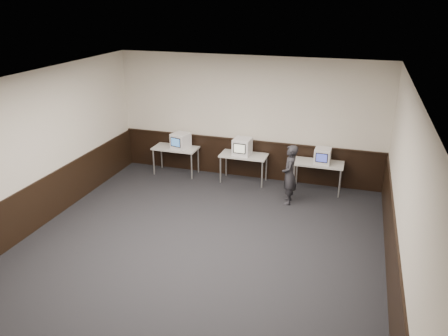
{
  "coord_description": "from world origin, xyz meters",
  "views": [
    {
      "loc": [
        2.66,
        -6.61,
        4.57
      ],
      "look_at": [
        0.09,
        1.6,
        1.15
      ],
      "focal_mm": 35.0,
      "sensor_mm": 36.0,
      "label": 1
    }
  ],
  "objects_px": {
    "desk_left": "(176,150)",
    "emac_left": "(181,141)",
    "desk_center": "(244,157)",
    "desk_right": "(318,165)",
    "emac_center": "(242,147)",
    "emac_right": "(323,156)",
    "person": "(289,175)"
  },
  "relations": [
    {
      "from": "desk_left",
      "to": "emac_center",
      "type": "height_order",
      "value": "emac_center"
    },
    {
      "from": "emac_right",
      "to": "person",
      "type": "relative_size",
      "value": 0.3
    },
    {
      "from": "emac_center",
      "to": "emac_right",
      "type": "relative_size",
      "value": 1.14
    },
    {
      "from": "emac_right",
      "to": "desk_right",
      "type": "bearing_deg",
      "value": 157.94
    },
    {
      "from": "desk_left",
      "to": "emac_left",
      "type": "relative_size",
      "value": 2.28
    },
    {
      "from": "desk_center",
      "to": "emac_center",
      "type": "xyz_separation_m",
      "value": [
        -0.04,
        -0.02,
        0.29
      ]
    },
    {
      "from": "emac_center",
      "to": "person",
      "type": "distance_m",
      "value": 1.65
    },
    {
      "from": "desk_left",
      "to": "emac_left",
      "type": "height_order",
      "value": "emac_left"
    },
    {
      "from": "desk_right",
      "to": "emac_left",
      "type": "distance_m",
      "value": 3.64
    },
    {
      "from": "emac_left",
      "to": "person",
      "type": "bearing_deg",
      "value": -1.61
    },
    {
      "from": "desk_right",
      "to": "desk_center",
      "type": "bearing_deg",
      "value": 180.0
    },
    {
      "from": "emac_center",
      "to": "emac_right",
      "type": "xyz_separation_m",
      "value": [
        2.02,
        -0.02,
        -0.02
      ]
    },
    {
      "from": "emac_right",
      "to": "emac_center",
      "type": "bearing_deg",
      "value": -179.04
    },
    {
      "from": "desk_right",
      "to": "emac_left",
      "type": "bearing_deg",
      "value": -179.64
    },
    {
      "from": "person",
      "to": "desk_left",
      "type": "bearing_deg",
      "value": -111.49
    },
    {
      "from": "desk_right",
      "to": "emac_right",
      "type": "xyz_separation_m",
      "value": [
        0.08,
        -0.04,
        0.26
      ]
    },
    {
      "from": "desk_right",
      "to": "person",
      "type": "height_order",
      "value": "person"
    },
    {
      "from": "desk_center",
      "to": "emac_right",
      "type": "height_order",
      "value": "emac_right"
    },
    {
      "from": "desk_center",
      "to": "emac_center",
      "type": "distance_m",
      "value": 0.29
    },
    {
      "from": "emac_left",
      "to": "person",
      "type": "xyz_separation_m",
      "value": [
        3.06,
        -0.88,
        -0.25
      ]
    },
    {
      "from": "person",
      "to": "emac_right",
      "type": "bearing_deg",
      "value": 137.14
    },
    {
      "from": "desk_center",
      "to": "emac_right",
      "type": "xyz_separation_m",
      "value": [
        1.98,
        -0.04,
        0.26
      ]
    },
    {
      "from": "desk_center",
      "to": "desk_right",
      "type": "distance_m",
      "value": 1.9
    },
    {
      "from": "emac_left",
      "to": "emac_right",
      "type": "bearing_deg",
      "value": 14.18
    },
    {
      "from": "emac_left",
      "to": "emac_center",
      "type": "distance_m",
      "value": 1.69
    },
    {
      "from": "desk_center",
      "to": "emac_center",
      "type": "relative_size",
      "value": 2.47
    },
    {
      "from": "desk_center",
      "to": "desk_right",
      "type": "relative_size",
      "value": 1.0
    },
    {
      "from": "desk_left",
      "to": "emac_center",
      "type": "distance_m",
      "value": 1.88
    },
    {
      "from": "desk_right",
      "to": "emac_left",
      "type": "relative_size",
      "value": 2.28
    },
    {
      "from": "emac_right",
      "to": "desk_left",
      "type": "bearing_deg",
      "value": -178.99
    },
    {
      "from": "emac_center",
      "to": "desk_right",
      "type": "bearing_deg",
      "value": 3.11
    },
    {
      "from": "emac_left",
      "to": "emac_center",
      "type": "relative_size",
      "value": 1.08
    }
  ]
}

